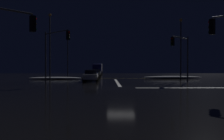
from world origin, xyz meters
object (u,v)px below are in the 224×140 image
(streetlamp_right_near, at_px, (181,45))
(sedan_black, at_px, (94,74))
(traffic_signal_nw, at_px, (54,46))
(sedan_gray, at_px, (96,73))
(traffic_signal_ne, at_px, (181,50))
(sedan_silver, at_px, (97,72))
(box_truck, at_px, (98,68))
(streetlamp_left_near, at_px, (50,42))
(sedan_white, at_px, (91,76))
(sedan_red, at_px, (96,72))
(sedan_blue, at_px, (92,74))
(streetlamp_left_far, at_px, (68,53))

(streetlamp_right_near, bearing_deg, sedan_black, 152.81)
(traffic_signal_nw, height_order, streetlamp_right_near, streetlamp_right_near)
(sedan_gray, relative_size, traffic_signal_ne, 0.73)
(sedan_silver, height_order, traffic_signal_ne, traffic_signal_ne)
(box_truck, relative_size, traffic_signal_ne, 1.39)
(sedan_silver, relative_size, streetlamp_left_near, 0.43)
(sedan_white, distance_m, traffic_signal_nw, 6.51)
(traffic_signal_nw, height_order, streetlamp_left_near, streetlamp_left_near)
(sedan_red, height_order, traffic_signal_nw, traffic_signal_nw)
(sedan_white, distance_m, sedan_silver, 28.28)
(traffic_signal_nw, xyz_separation_m, streetlamp_left_near, (-2.18, 6.68, 1.21))
(traffic_signal_ne, height_order, streetlamp_right_near, streetlamp_right_near)
(sedan_black, relative_size, box_truck, 0.52)
(sedan_red, height_order, box_truck, box_truck)
(sedan_red, bearing_deg, sedan_blue, -89.22)
(sedan_red, height_order, traffic_signal_ne, traffic_signal_ne)
(sedan_black, distance_m, sedan_gray, 5.43)
(box_truck, height_order, streetlamp_left_far, streetlamp_left_far)
(sedan_red, distance_m, streetlamp_right_near, 23.59)
(sedan_white, bearing_deg, traffic_signal_nw, -144.93)
(sedan_black, bearing_deg, box_truck, 91.07)
(box_truck, relative_size, traffic_signal_nw, 1.26)
(sedan_white, relative_size, sedan_red, 1.00)
(box_truck, bearing_deg, sedan_black, -88.93)
(box_truck, bearing_deg, sedan_red, -89.48)
(traffic_signal_nw, distance_m, streetlamp_left_far, 22.79)
(sedan_gray, distance_m, box_truck, 18.94)
(sedan_white, height_order, box_truck, box_truck)
(sedan_gray, xyz_separation_m, traffic_signal_ne, (11.70, -18.87, 3.31))
(sedan_black, height_order, sedan_silver, same)
(sedan_black, relative_size, streetlamp_right_near, 0.46)
(streetlamp_left_near, bearing_deg, streetlamp_left_far, 90.00)
(box_truck, relative_size, streetlamp_right_near, 0.88)
(sedan_blue, bearing_deg, sedan_red, 90.78)
(streetlamp_left_near, bearing_deg, sedan_gray, 62.59)
(sedan_white, bearing_deg, sedan_red, 91.26)
(streetlamp_left_far, bearing_deg, sedan_red, 21.62)
(sedan_silver, height_order, traffic_signal_nw, traffic_signal_nw)
(sedan_black, relative_size, traffic_signal_ne, 0.73)
(sedan_gray, height_order, streetlamp_left_near, streetlamp_left_near)
(sedan_blue, distance_m, box_truck, 29.67)
(streetlamp_right_near, bearing_deg, sedan_white, -165.03)
(sedan_black, height_order, streetlamp_left_far, streetlamp_left_far)
(sedan_red, distance_m, traffic_signal_nw, 25.64)
(sedan_white, distance_m, traffic_signal_ne, 12.42)
(sedan_silver, distance_m, streetlamp_left_far, 11.42)
(streetlamp_left_near, relative_size, streetlamp_right_near, 1.07)
(sedan_black, bearing_deg, streetlamp_left_near, -132.21)
(streetlamp_left_far, bearing_deg, sedan_black, -54.57)
(sedan_red, height_order, streetlamp_right_near, streetlamp_right_near)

